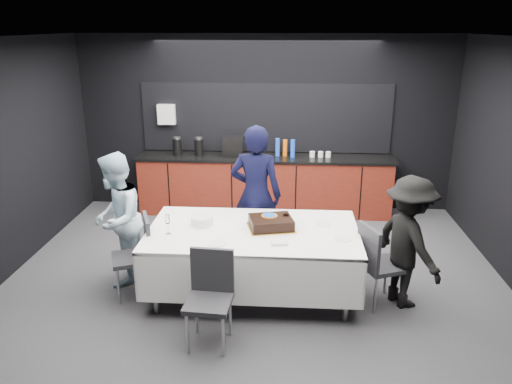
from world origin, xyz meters
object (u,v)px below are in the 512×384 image
party_table (253,241)px  person_center (256,195)px  chair_near (210,291)px  person_left (117,219)px  cake_assembly (271,223)px  champagne_flute (168,220)px  person_right (408,242)px  plate_stack (202,221)px  chair_left (138,250)px  chair_right (376,260)px

party_table → person_center: (-0.02, 0.84, 0.25)m
chair_near → person_left: (-1.26, 1.12, 0.25)m
party_table → cake_assembly: (0.20, 0.06, 0.20)m
cake_assembly → champagne_flute: size_ratio=2.57×
champagne_flute → person_right: person_right is taller
plate_stack → chair_left: 0.78m
plate_stack → champagne_flute: bearing=-138.6°
chair_left → chair_near: 1.25m
chair_left → person_right: 2.96m
champagne_flute → chair_near: 1.02m
chair_left → person_left: 0.50m
party_table → person_left: person_left is taller
champagne_flute → person_center: 1.35m
plate_stack → chair_right: (1.93, -0.27, -0.30)m
party_table → champagne_flute: size_ratio=10.36×
chair_left → person_center: bearing=37.0°
party_table → chair_left: bearing=-175.4°
champagne_flute → plate_stack: bearing=41.4°
person_left → person_right: 3.29m
party_table → chair_left: chair_left is taller
plate_stack → chair_near: 1.10m
chair_left → person_left: (-0.32, 0.30, 0.25)m
person_center → person_right: 1.95m
cake_assembly → chair_right: 1.20m
cake_assembly → chair_left: 1.52m
plate_stack → chair_left: size_ratio=0.26×
chair_near → person_center: size_ratio=0.52×
party_table → chair_near: chair_near is taller
chair_left → person_right: person_right is taller
plate_stack → champagne_flute: 0.44m
cake_assembly → person_right: (1.47, -0.17, -0.11)m
plate_stack → chair_left: bearing=-163.2°
plate_stack → person_right: bearing=-5.6°
chair_near → person_center: bearing=79.9°
champagne_flute → chair_near: size_ratio=0.24×
person_left → person_right: (3.27, -0.31, -0.05)m
chair_near → plate_stack: bearing=103.3°
person_center → champagne_flute: bearing=56.9°
party_table → person_right: 1.68m
champagne_flute → chair_left: size_ratio=0.24×
chair_right → chair_near: 1.85m
chair_right → person_left: bearing=173.2°
chair_left → cake_assembly: bearing=6.3°
champagne_flute → chair_right: (2.25, 0.02, -0.40)m
chair_near → champagne_flute: bearing=126.9°
cake_assembly → person_right: person_right is taller
person_left → person_right: bearing=80.9°
plate_stack → chair_right: size_ratio=0.26×
plate_stack → person_center: 0.93m
person_left → person_right: size_ratio=1.07×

